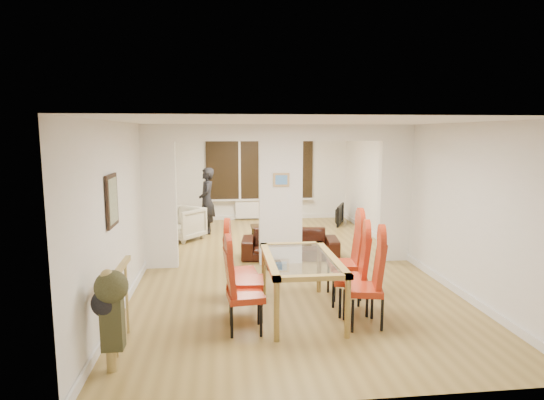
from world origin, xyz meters
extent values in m
cube|color=olive|center=(0.00, 0.00, 0.00)|extent=(5.00, 9.00, 0.01)
cube|color=white|center=(0.00, 0.00, 1.30)|extent=(5.00, 0.18, 2.60)
cube|color=black|center=(0.00, 4.44, 1.50)|extent=(3.00, 0.08, 1.80)
cube|color=white|center=(0.00, 4.40, 0.30)|extent=(1.40, 0.08, 0.50)
sphere|color=orange|center=(0.30, 3.30, 2.15)|extent=(0.36, 0.36, 0.36)
cube|color=gray|center=(-2.47, -2.40, 1.60)|extent=(0.04, 0.52, 0.67)
cube|color=#4C8CD8|center=(0.00, -0.10, 1.60)|extent=(0.30, 0.03, 0.25)
imported|color=black|center=(0.24, 0.37, 0.28)|extent=(1.96, 0.94, 0.55)
imported|color=#BAB59D|center=(-2.00, 2.16, 0.38)|extent=(1.15, 1.16, 0.76)
imported|color=black|center=(-1.44, 2.78, 0.81)|extent=(0.61, 0.42, 1.61)
imported|color=black|center=(2.00, 3.52, 0.27)|extent=(0.90, 0.48, 0.53)
cylinder|color=#143F19|center=(0.39, 2.24, 0.39)|extent=(0.07, 0.07, 0.28)
imported|color=black|center=(0.32, 2.38, 0.28)|extent=(0.23, 0.23, 0.06)
camera|label=1|loc=(-1.09, -8.27, 2.45)|focal=30.00mm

